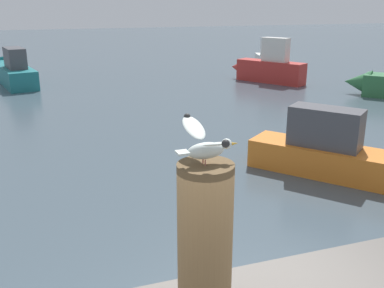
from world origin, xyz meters
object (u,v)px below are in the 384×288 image
(mooring_post, at_px, (205,244))
(seagull, at_px, (206,144))
(boat_red, at_px, (268,67))
(boat_white, at_px, (270,60))
(boat_teal, at_px, (12,71))
(boat_orange, at_px, (362,160))

(mooring_post, xyz_separation_m, seagull, (0.00, 0.00, 0.66))
(mooring_post, relative_size, boat_red, 0.30)
(boat_white, distance_m, boat_red, 4.14)
(seagull, bearing_deg, mooring_post, -178.86)
(boat_white, bearing_deg, seagull, -119.62)
(seagull, relative_size, boat_teal, 0.11)
(boat_red, distance_m, boat_teal, 11.49)
(boat_white, height_order, boat_teal, boat_teal)
(boat_red, height_order, boat_teal, boat_red)
(mooring_post, xyz_separation_m, boat_orange, (5.04, 4.50, -1.56))
(boat_orange, bearing_deg, boat_teal, 115.70)
(boat_orange, relative_size, boat_white, 0.98)
(boat_orange, distance_m, boat_red, 11.64)
(boat_white, relative_size, boat_teal, 0.73)
(boat_orange, xyz_separation_m, boat_teal, (-7.09, 14.73, 0.06))
(mooring_post, distance_m, boat_white, 22.02)
(mooring_post, distance_m, boat_red, 17.89)
(mooring_post, height_order, boat_teal, mooring_post)
(boat_white, distance_m, boat_teal, 12.91)
(mooring_post, distance_m, seagull, 0.66)
(mooring_post, height_order, boat_white, mooring_post)
(mooring_post, bearing_deg, boat_red, 60.36)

